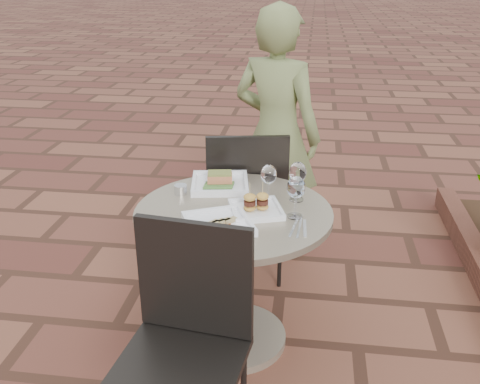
# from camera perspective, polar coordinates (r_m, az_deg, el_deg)

# --- Properties ---
(ground) EXTENTS (60.00, 60.00, 0.00)m
(ground) POSITION_cam_1_polar(r_m,az_deg,el_deg) (2.86, -4.95, -14.79)
(ground) COLOR brown
(ground) RESTS_ON ground
(cafe_table) EXTENTS (0.90, 0.90, 0.73)m
(cafe_table) POSITION_cam_1_polar(r_m,az_deg,el_deg) (2.54, -0.68, -6.93)
(cafe_table) COLOR gray
(cafe_table) RESTS_ON ground
(chair_far) EXTENTS (0.51, 0.51, 0.93)m
(chair_far) POSITION_cam_1_polar(r_m,az_deg,el_deg) (3.02, 0.67, -0.32)
(chair_far) COLOR black
(chair_far) RESTS_ON ground
(chair_near) EXTENTS (0.49, 0.49, 0.93)m
(chair_near) POSITION_cam_1_polar(r_m,az_deg,el_deg) (2.00, -5.74, -14.31)
(chair_near) COLOR black
(chair_near) RESTS_ON ground
(diner) EXTENTS (0.67, 0.56, 1.56)m
(diner) POSITION_cam_1_polar(r_m,az_deg,el_deg) (3.30, 3.91, 6.05)
(diner) COLOR olive
(diner) RESTS_ON ground
(plate_salmon) EXTENTS (0.32, 0.32, 0.08)m
(plate_salmon) POSITION_cam_1_polar(r_m,az_deg,el_deg) (2.66, -2.16, 1.03)
(plate_salmon) COLOR white
(plate_salmon) RESTS_ON cafe_table
(plate_sliders) EXTENTS (0.28, 0.28, 0.14)m
(plate_sliders) POSITION_cam_1_polar(r_m,az_deg,el_deg) (2.39, 1.72, -1.58)
(plate_sliders) COLOR white
(plate_sliders) RESTS_ON cafe_table
(plate_tuna) EXTENTS (0.35, 0.35, 0.03)m
(plate_tuna) POSITION_cam_1_polar(r_m,az_deg,el_deg) (2.26, -2.35, -3.40)
(plate_tuna) COLOR white
(plate_tuna) RESTS_ON cafe_table
(wine_glass_right) EXTENTS (0.08, 0.08, 0.19)m
(wine_glass_right) POSITION_cam_1_polar(r_m,az_deg,el_deg) (2.32, 6.00, 0.36)
(wine_glass_right) COLOR white
(wine_glass_right) RESTS_ON cafe_table
(wine_glass_mid) EXTENTS (0.08, 0.08, 0.18)m
(wine_glass_mid) POSITION_cam_1_polar(r_m,az_deg,el_deg) (2.48, 3.08, 1.80)
(wine_glass_mid) COLOR white
(wine_glass_mid) RESTS_ON cafe_table
(wine_glass_far) EXTENTS (0.08, 0.08, 0.19)m
(wine_glass_far) POSITION_cam_1_polar(r_m,az_deg,el_deg) (2.48, 6.17, 1.99)
(wine_glass_far) COLOR white
(wine_glass_far) RESTS_ON cafe_table
(steel_ramekin) EXTENTS (0.07, 0.07, 0.05)m
(steel_ramekin) POSITION_cam_1_polar(r_m,az_deg,el_deg) (2.59, -6.35, 0.26)
(steel_ramekin) COLOR silver
(steel_ramekin) RESTS_ON cafe_table
(cutlery_set) EXTENTS (0.09, 0.19, 0.00)m
(cutlery_set) POSITION_cam_1_polar(r_m,az_deg,el_deg) (2.27, 6.34, -3.83)
(cutlery_set) COLOR silver
(cutlery_set) RESTS_ON cafe_table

